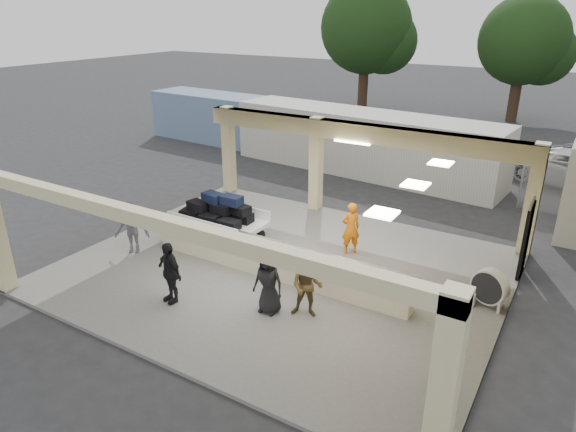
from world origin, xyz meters
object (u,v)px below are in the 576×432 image
Objects in this scene: baggage_counter at (273,260)px; luggage_cart at (219,216)px; passenger_b at (170,272)px; drum_fan at (490,287)px; passenger_c at (132,228)px; container_white at (363,142)px; passenger_a at (307,286)px; container_blue at (231,120)px; baggage_handler at (351,228)px; passenger_d at (269,282)px.

baggage_counter is 2.90× the size of luggage_cart.
baggage_counter is at bearing 74.17° from passenger_b.
luggage_cart is 8.23m from drum_fan.
passenger_b reaches higher than baggage_counter.
passenger_c reaches higher than baggage_counter.
container_white reaches higher than passenger_b.
passenger_a is 18.13m from container_blue.
baggage_handler is at bearing -1.49° from passenger_c.
container_blue is at bearing 137.20° from passenger_b.
container_blue is (-11.40, 13.64, 0.40)m from passenger_d.
container_white reaches higher than baggage_handler.
baggage_counter is 0.81× the size of container_blue.
luggage_cart is 4.19m from baggage_handler.
passenger_c is (-2.98, 1.52, -0.01)m from passenger_b.
container_white is 1.27× the size of container_blue.
passenger_d is (-0.33, -4.05, -0.01)m from baggage_handler.
container_blue reaches higher than drum_fan.
baggage_handler is 3.76m from passenger_a.
container_blue reaches higher than luggage_cart.
drum_fan is 11.99m from container_white.
container_white reaches higher than container_blue.
container_white is (-7.52, 9.31, 0.74)m from drum_fan.
container_blue is at bearing -86.02° from baggage_handler.
passenger_a is (0.56, -3.72, -0.01)m from baggage_handler.
baggage_handler reaches higher than drum_fan.
passenger_d is (-4.61, -3.05, 0.26)m from drum_fan.
passenger_c is at bearing -61.88° from container_blue.
baggage_counter is at bearing 116.60° from passenger_d.
passenger_d is at bearing -126.78° from drum_fan.
passenger_c is at bearing -130.44° from luggage_cart.
passenger_b is at bearing 14.30° from baggage_handler.
passenger_d is at bearing -34.69° from luggage_cart.
container_white is at bearing 100.63° from baggage_counter.
drum_fan reaches higher than baggage_counter.
container_blue is at bearing 126.60° from luggage_cart.
container_blue is (-8.49, 1.28, -0.07)m from container_white.
container_white reaches higher than luggage_cart.
baggage_counter is 5.08× the size of passenger_a.
passenger_a is 0.13× the size of container_white.
baggage_counter is 5.04× the size of passenger_d.
passenger_d is 17.78m from container_blue.
baggage_handler is (3.94, 1.43, -0.06)m from luggage_cart.
passenger_a is at bearing 51.83° from baggage_handler.
baggage_handler is 5.65m from passenger_b.
container_blue is (-16.01, 10.59, 0.66)m from drum_fan.
baggage_handler is 0.13× the size of container_white.
container_blue is (-9.00, 14.54, 0.39)m from passenger_b.
luggage_cart is 9.78m from container_white.
passenger_b reaches higher than drum_fan.
passenger_a is 0.99× the size of passenger_d.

